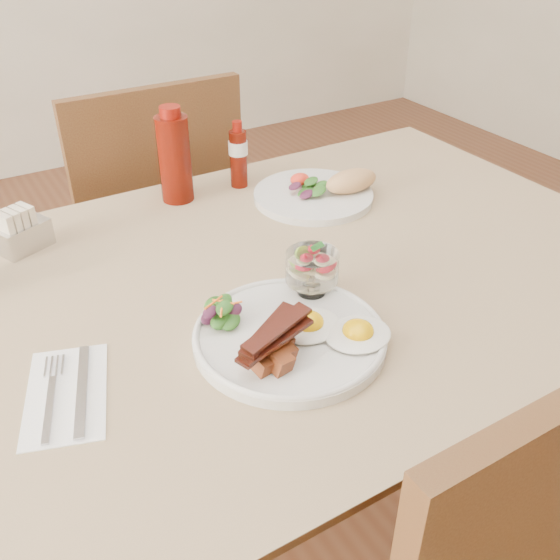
% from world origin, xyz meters
% --- Properties ---
extents(table, '(1.33, 0.88, 0.75)m').
position_xyz_m(table, '(0.00, 0.00, 0.66)').
color(table, brown).
rests_on(table, ground).
extents(chair_far, '(0.42, 0.42, 0.93)m').
position_xyz_m(chair_far, '(0.00, 0.66, 0.52)').
color(chair_far, brown).
rests_on(chair_far, ground).
extents(main_plate, '(0.28, 0.28, 0.02)m').
position_xyz_m(main_plate, '(-0.09, -0.17, 0.76)').
color(main_plate, silver).
rests_on(main_plate, table).
extents(fried_eggs, '(0.16, 0.16, 0.03)m').
position_xyz_m(fried_eggs, '(-0.03, -0.20, 0.78)').
color(fried_eggs, white).
rests_on(fried_eggs, main_plate).
extents(bacon_potato_pile, '(0.13, 0.08, 0.05)m').
position_xyz_m(bacon_potato_pile, '(-0.14, -0.21, 0.79)').
color(bacon_potato_pile, maroon).
rests_on(bacon_potato_pile, main_plate).
extents(side_salad, '(0.07, 0.06, 0.04)m').
position_xyz_m(side_salad, '(-0.16, -0.09, 0.78)').
color(side_salad, '#1B4A13').
rests_on(side_salad, main_plate).
extents(fruit_cup, '(0.08, 0.08, 0.08)m').
position_xyz_m(fruit_cup, '(-0.00, -0.09, 0.81)').
color(fruit_cup, white).
rests_on(fruit_cup, main_plate).
extents(second_plate, '(0.26, 0.25, 0.06)m').
position_xyz_m(second_plate, '(0.22, 0.20, 0.77)').
color(second_plate, silver).
rests_on(second_plate, table).
extents(ketchup_bottle, '(0.08, 0.08, 0.19)m').
position_xyz_m(ketchup_bottle, '(-0.04, 0.35, 0.84)').
color(ketchup_bottle, '#510D04').
rests_on(ketchup_bottle, table).
extents(hot_sauce_bottle, '(0.05, 0.05, 0.14)m').
position_xyz_m(hot_sauce_bottle, '(0.10, 0.35, 0.82)').
color(hot_sauce_bottle, '#510D04').
rests_on(hot_sauce_bottle, table).
extents(sugar_caddy, '(0.10, 0.08, 0.08)m').
position_xyz_m(sugar_caddy, '(-0.35, 0.30, 0.79)').
color(sugar_caddy, '#B8B8BD').
rests_on(sugar_caddy, table).
extents(napkin_cutlery, '(0.16, 0.21, 0.01)m').
position_xyz_m(napkin_cutlery, '(-0.39, -0.11, 0.75)').
color(napkin_cutlery, white).
rests_on(napkin_cutlery, table).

